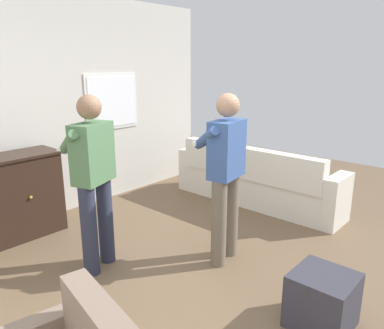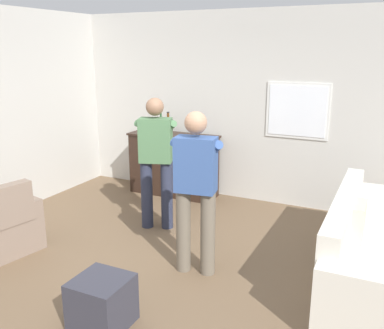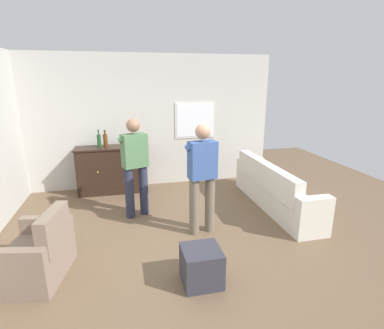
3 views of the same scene
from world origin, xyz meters
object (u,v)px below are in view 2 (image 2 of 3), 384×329
(couch, at_px, (358,247))
(bottle_liquor_amber, at_px, (161,125))
(ottoman, at_px, (102,302))
(bottle_wine_green, at_px, (168,125))
(person_standing_left, at_px, (156,157))
(person_standing_right, at_px, (196,186))
(sideboard_cabinet, at_px, (174,164))

(couch, height_order, bottle_liquor_amber, bottle_liquor_amber)
(couch, xyz_separation_m, ottoman, (-1.83, -1.78, -0.11))
(bottle_wine_green, height_order, ottoman, bottle_wine_green)
(bottle_liquor_amber, xyz_separation_m, person_standing_left, (0.64, -1.25, -0.17))
(ottoman, bearing_deg, bottle_wine_green, 109.40)
(person_standing_left, bearing_deg, couch, -4.94)
(person_standing_left, bearing_deg, person_standing_right, -41.19)
(sideboard_cabinet, bearing_deg, person_standing_right, -56.63)
(couch, xyz_separation_m, person_standing_left, (-2.45, 0.21, 0.61))
(sideboard_cabinet, bearing_deg, ottoman, -72.00)
(bottle_liquor_amber, bearing_deg, person_standing_right, -52.68)
(ottoman, bearing_deg, person_standing_left, 107.49)
(person_standing_right, bearing_deg, sideboard_cabinet, 123.37)
(ottoman, bearing_deg, couch, 44.19)
(bottle_wine_green, distance_m, person_standing_left, 1.37)
(bottle_liquor_amber, distance_m, person_standing_right, 2.60)
(person_standing_right, bearing_deg, person_standing_left, 138.81)
(bottle_wine_green, bearing_deg, couch, -26.32)
(couch, xyz_separation_m, bottle_liquor_amber, (-3.09, 1.46, 0.78))
(couch, height_order, bottle_wine_green, bottle_wine_green)
(couch, bearing_deg, person_standing_right, -158.12)
(ottoman, bearing_deg, bottle_liquor_amber, 111.35)
(sideboard_cabinet, bearing_deg, bottle_liquor_amber, -179.12)
(bottle_wine_green, xyz_separation_m, person_standing_left, (0.52, -1.26, -0.17))
(sideboard_cabinet, distance_m, bottle_liquor_amber, 0.65)
(sideboard_cabinet, height_order, person_standing_right, person_standing_right)
(bottle_wine_green, distance_m, bottle_liquor_amber, 0.12)
(bottle_liquor_amber, relative_size, ottoman, 0.81)
(ottoman, relative_size, person_standing_left, 0.26)
(ottoman, height_order, person_standing_right, person_standing_right)
(couch, distance_m, ottoman, 2.55)
(bottle_wine_green, relative_size, bottle_liquor_amber, 0.97)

